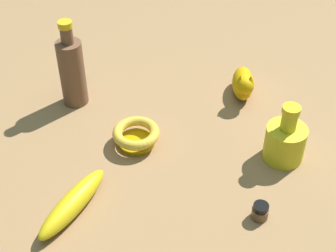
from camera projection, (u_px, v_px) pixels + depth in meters
ground at (168, 146)px, 1.13m from camera, size 2.00×2.00×0.00m
banana at (73, 203)px, 0.97m from camera, size 0.20×0.13×0.04m
bowl at (136, 135)px, 1.12m from camera, size 0.11×0.11×0.04m
cat_figurine at (243, 83)px, 1.25m from camera, size 0.11×0.13×0.09m
bottle_short at (285, 141)px, 1.07m from camera, size 0.09×0.09×0.14m
bottle_tall at (72, 71)px, 1.19m from camera, size 0.06×0.06×0.22m
nail_polish_jar at (260, 211)px, 0.96m from camera, size 0.03×0.03×0.03m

